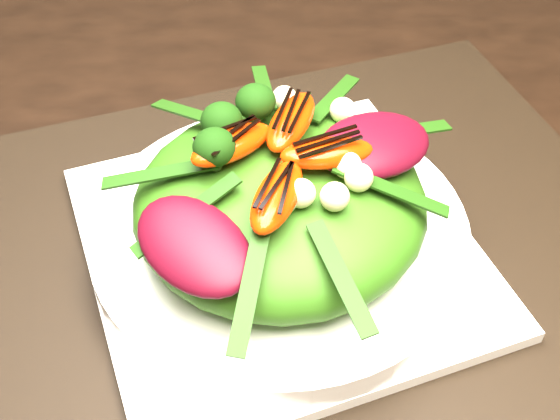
{
  "coord_description": "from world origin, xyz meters",
  "views": [
    {
      "loc": [
        0.23,
        -0.4,
        1.17
      ],
      "look_at": [
        0.24,
        -0.04,
        0.8
      ],
      "focal_mm": 48.0,
      "sensor_mm": 36.0,
      "label": 1
    }
  ],
  "objects_px": {
    "plate_base": "(280,248)",
    "salad_bowl": "(280,234)",
    "orange_segment": "(249,128)",
    "lettuce_mound": "(280,202)",
    "placemat": "(280,255)"
  },
  "relations": [
    {
      "from": "salad_bowl",
      "to": "orange_segment",
      "type": "xyz_separation_m",
      "value": [
        -0.02,
        0.03,
        0.07
      ]
    },
    {
      "from": "orange_segment",
      "to": "lettuce_mound",
      "type": "bearing_deg",
      "value": -56.74
    },
    {
      "from": "salad_bowl",
      "to": "lettuce_mound",
      "type": "relative_size",
      "value": 1.33
    },
    {
      "from": "lettuce_mound",
      "to": "salad_bowl",
      "type": "bearing_deg",
      "value": -90.0
    },
    {
      "from": "placemat",
      "to": "orange_segment",
      "type": "bearing_deg",
      "value": 123.26
    },
    {
      "from": "plate_base",
      "to": "salad_bowl",
      "type": "xyz_separation_m",
      "value": [
        -0.0,
        0.0,
        0.02
      ]
    },
    {
      "from": "plate_base",
      "to": "orange_segment",
      "type": "height_order",
      "value": "orange_segment"
    },
    {
      "from": "plate_base",
      "to": "salad_bowl",
      "type": "distance_m",
      "value": 0.02
    },
    {
      "from": "orange_segment",
      "to": "salad_bowl",
      "type": "bearing_deg",
      "value": -56.74
    },
    {
      "from": "lettuce_mound",
      "to": "orange_segment",
      "type": "bearing_deg",
      "value": 123.26
    },
    {
      "from": "placemat",
      "to": "orange_segment",
      "type": "xyz_separation_m",
      "value": [
        -0.02,
        0.03,
        0.1
      ]
    },
    {
      "from": "salad_bowl",
      "to": "orange_segment",
      "type": "height_order",
      "value": "orange_segment"
    },
    {
      "from": "salad_bowl",
      "to": "lettuce_mound",
      "type": "bearing_deg",
      "value": 90.0
    },
    {
      "from": "placemat",
      "to": "salad_bowl",
      "type": "xyz_separation_m",
      "value": [
        -0.0,
        0.0,
        0.02
      ]
    },
    {
      "from": "placemat",
      "to": "salad_bowl",
      "type": "bearing_deg",
      "value": 180.0
    }
  ]
}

